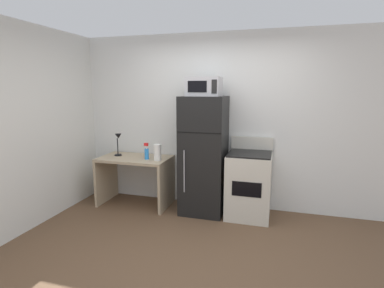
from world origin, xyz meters
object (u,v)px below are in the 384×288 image
at_px(microwave, 204,87).
at_px(spray_bottle, 147,153).
at_px(oven_range, 249,184).
at_px(desk, 135,172).
at_px(desk_lamp, 118,141).
at_px(paper_towel_roll, 158,152).
at_px(refrigerator, 204,155).

bearing_deg(microwave, spray_bottle, -176.11).
bearing_deg(spray_bottle, oven_range, 3.14).
distance_m(desk, desk_lamp, 0.55).
height_order(paper_towel_roll, spray_bottle, spray_bottle).
xyz_separation_m(desk_lamp, oven_range, (2.03, -0.00, -0.52)).
relative_size(desk_lamp, oven_range, 0.32).
bearing_deg(paper_towel_roll, desk, 168.14).
height_order(desk_lamp, microwave, microwave).
distance_m(desk, paper_towel_roll, 0.55).
bearing_deg(desk_lamp, microwave, -1.18).
bearing_deg(oven_range, microwave, -177.85).
bearing_deg(spray_bottle, microwave, 3.89).
bearing_deg(microwave, desk, 179.84).
xyz_separation_m(paper_towel_roll, oven_range, (1.33, 0.11, -0.40)).
bearing_deg(desk, refrigerator, 0.95).
distance_m(refrigerator, oven_range, 0.75).
height_order(desk, paper_towel_roll, paper_towel_roll).
bearing_deg(oven_range, spray_bottle, -176.86).
height_order(refrigerator, oven_range, refrigerator).
height_order(desk_lamp, oven_range, desk_lamp).
distance_m(desk, microwave, 1.70).
distance_m(spray_bottle, microwave, 1.30).
relative_size(desk, microwave, 2.34).
bearing_deg(microwave, oven_range, 2.15).
relative_size(microwave, oven_range, 0.42).
distance_m(desk_lamp, paper_towel_roll, 0.72).
bearing_deg(refrigerator, desk_lamp, 179.70).
distance_m(desk, oven_range, 1.74).
xyz_separation_m(desk, refrigerator, (1.09, 0.02, 0.33)).
relative_size(desk, paper_towel_roll, 4.49).
xyz_separation_m(desk, desk_lamp, (-0.29, 0.03, 0.47)).
xyz_separation_m(spray_bottle, oven_range, (1.51, 0.08, -0.38)).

